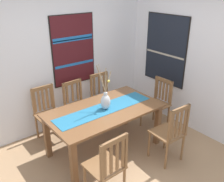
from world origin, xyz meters
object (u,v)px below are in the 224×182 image
at_px(chair_1, 103,96).
at_px(chair_4, 158,102).
at_px(chair_3, 107,166).
at_px(centerpiece_vase, 106,101).
at_px(painting_on_side_wall, 165,50).
at_px(dining_table, 104,115).
at_px(chair_5, 77,105).
at_px(chair_2, 170,132).
at_px(chair_0, 48,112).
at_px(painting_on_back_wall, 73,50).

height_order(chair_1, chair_4, chair_1).
bearing_deg(chair_3, chair_1, 55.14).
height_order(centerpiece_vase, painting_on_side_wall, painting_on_side_wall).
distance_m(dining_table, chair_5, 0.87).
xyz_separation_m(chair_1, chair_5, (-0.58, 0.02, -0.01)).
relative_size(chair_1, chair_5, 1.03).
bearing_deg(chair_2, chair_3, -179.82).
xyz_separation_m(chair_0, chair_2, (1.17, -1.70, 0.00)).
distance_m(dining_table, painting_on_back_wall, 1.38).
xyz_separation_m(chair_1, chair_3, (-1.16, -1.66, 0.01)).
distance_m(chair_0, chair_4, 2.00).
relative_size(painting_on_back_wall, painting_on_side_wall, 0.96).
bearing_deg(chair_0, chair_1, -2.10).
height_order(painting_on_back_wall, painting_on_side_wall, painting_on_back_wall).
bearing_deg(centerpiece_vase, chair_2, -53.55).
xyz_separation_m(dining_table, chair_3, (-0.57, -0.83, -0.15)).
relative_size(centerpiece_vase, chair_2, 0.76).
distance_m(centerpiece_vase, chair_5, 0.96).
distance_m(chair_1, chair_5, 0.58).
xyz_separation_m(centerpiece_vase, chair_0, (-0.58, 0.89, -0.39)).
bearing_deg(chair_2, painting_on_back_wall, 103.07).
bearing_deg(dining_table, chair_0, 122.71).
distance_m(chair_0, chair_3, 1.70).
bearing_deg(painting_on_side_wall, centerpiece_vase, -169.68).
xyz_separation_m(dining_table, chair_2, (0.61, -0.82, -0.14)).
height_order(dining_table, chair_5, chair_5).
xyz_separation_m(dining_table, chair_5, (0.01, 0.85, -0.17)).
bearing_deg(chair_4, centerpiece_vase, -179.80).
bearing_deg(chair_0, chair_5, -2.62).
distance_m(chair_1, painting_on_back_wall, 1.07).
bearing_deg(chair_0, chair_2, -55.42).
bearing_deg(chair_2, chair_5, 109.73).
bearing_deg(chair_0, chair_3, -90.29).
bearing_deg(chair_0, dining_table, -57.29).
bearing_deg(dining_table, chair_3, -124.62).
xyz_separation_m(chair_1, painting_on_side_wall, (1.09, -0.55, 0.87)).
relative_size(centerpiece_vase, painting_on_side_wall, 0.57).
distance_m(chair_3, painting_on_back_wall, 2.28).
bearing_deg(chair_4, chair_2, -127.43).
xyz_separation_m(dining_table, painting_on_side_wall, (1.68, 0.29, 0.71)).
distance_m(chair_2, chair_3, 1.18).
xyz_separation_m(chair_1, chair_4, (0.64, -0.85, 0.01)).
relative_size(dining_table, painting_on_side_wall, 1.34).
height_order(chair_1, chair_3, chair_3).
distance_m(dining_table, painting_on_side_wall, 1.84).
height_order(chair_0, chair_3, chair_3).
bearing_deg(dining_table, centerpiece_vase, -52.10).
distance_m(chair_3, chair_5, 1.77).
bearing_deg(chair_4, chair_0, 153.61).
bearing_deg(chair_4, chair_5, 144.74).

